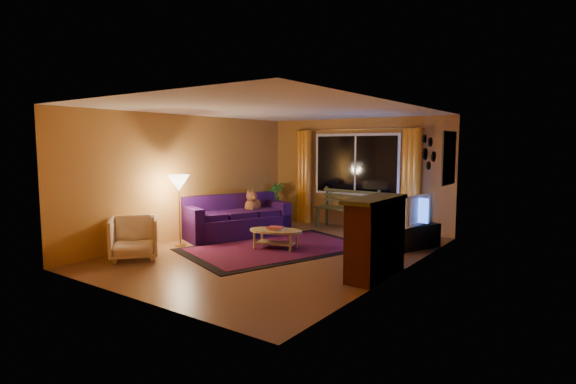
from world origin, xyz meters
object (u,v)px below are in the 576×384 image
Objects in this scene: bench at (347,220)px; tv_console at (413,237)px; sofa at (237,216)px; armchair at (134,236)px; floor_lamp at (179,211)px; coffee_table at (276,239)px.

tv_console is (1.86, -0.92, -0.01)m from bench.
tv_console is (3.38, 1.06, -0.21)m from sofa.
tv_console is (3.55, 3.42, -0.16)m from armchair.
floor_lamp reaches higher than sofa.
sofa is at bearing 77.33° from floor_lamp.
bench is at bearing 86.20° from coffee_table.
tv_console is at bearing 36.64° from coffee_table.
floor_lamp is (-1.80, -3.26, 0.43)m from bench.
bench is 0.73× the size of sofa.
floor_lamp is at bearing -112.57° from bench.
armchair is at bearing -112.36° from tv_console.
tv_console is at bearing 32.48° from floor_lamp.
sofa is 2.12× the size of coffee_table.
coffee_table is 2.52m from tv_console.
floor_lamp is (-0.29, -1.27, 0.23)m from sofa.
bench is 2.51m from sofa.
armchair is at bearing -83.90° from floor_lamp.
coffee_table is 0.93× the size of tv_console.
coffee_table is (1.52, 1.92, -0.20)m from armchair.
tv_console is (2.03, 1.51, 0.04)m from coffee_table.
bench is 1.17× the size of floor_lamp.
floor_lamp reaches higher than armchair.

